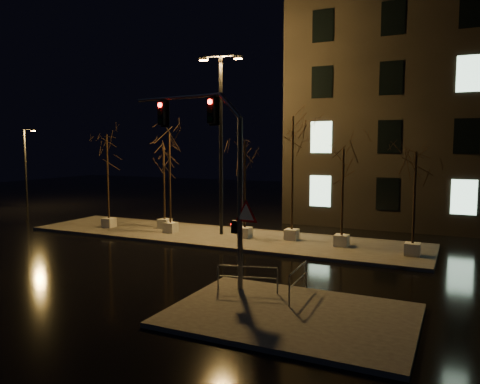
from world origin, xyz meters
The scene contains 15 objects.
ground centered at (0.00, 0.00, 0.00)m, with size 90.00×90.00×0.00m, color black.
median centered at (0.00, 6.00, 0.07)m, with size 22.00×5.00×0.15m, color #45433D.
sidewalk_corner centered at (7.50, -3.50, 0.07)m, with size 7.00×5.00×0.15m, color #45433D.
tree_0 centered at (-7.03, 5.45, 4.42)m, with size 1.80×1.80×5.63m.
tree_1 centered at (-3.83, 6.59, 3.92)m, with size 1.80×1.80×4.97m.
tree_2 centered at (-2.80, 5.65, 4.44)m, with size 1.80×1.80×5.66m.
tree_3 centered at (1.61, 6.05, 4.10)m, with size 1.80×1.80×5.20m.
tree_4 centered at (4.03, 6.57, 5.07)m, with size 1.80×1.80×6.49m.
tree_5 centered at (6.71, 6.18, 3.81)m, with size 1.80×1.80×4.83m.
tree_6 centered at (10.00, 5.59, 3.73)m, with size 1.80×1.80×4.71m.
traffic_signal_mast centered at (4.12, -1.93, 4.50)m, with size 5.37×0.94×6.63m.
streetlight_main centered at (0.05, 6.36, 5.69)m, with size 2.40×0.73×9.60m.
streetlight_far centered at (-19.98, 10.67, 3.48)m, with size 1.24×0.31×6.33m.
guard_rail_a centered at (5.54, -2.28, 0.73)m, with size 1.98×0.57×0.88m.
guard_rail_b centered at (7.22, -2.03, 0.78)m, with size 0.15×2.06×0.98m.
Camera 1 is at (11.80, -16.05, 5.00)m, focal length 35.00 mm.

